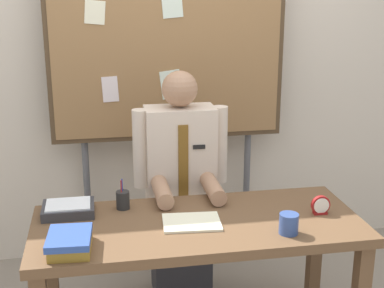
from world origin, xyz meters
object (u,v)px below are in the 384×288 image
book_stack (70,242)px  pen_holder (123,200)px  bulletin_board (168,51)px  open_notebook (192,222)px  coffee_mug (289,224)px  desk_clock (321,206)px  paper_tray (68,209)px  person (181,196)px  desk (198,239)px

book_stack → pen_holder: 0.50m
bulletin_board → open_notebook: (-0.04, -1.04, -0.71)m
open_notebook → coffee_mug: size_ratio=2.86×
open_notebook → desk_clock: 0.67m
paper_tray → person: bearing=28.2°
book_stack → pen_holder: size_ratio=1.62×
desk → coffee_mug: 0.47m
desk_clock → bulletin_board: bearing=121.0°
open_notebook → pen_holder: pen_holder is taller
open_notebook → paper_tray: (-0.60, 0.22, 0.02)m
desk → paper_tray: size_ratio=6.26×
paper_tray → desk: bearing=-17.8°
book_stack → coffee_mug: size_ratio=2.63×
desk → bulletin_board: bulletin_board is taller
desk → coffee_mug: size_ratio=16.53×
desk → desk_clock: 0.65m
book_stack → pen_holder: pen_holder is taller
desk_clock → book_stack: bearing=-172.0°
bulletin_board → pen_holder: bulletin_board is taller
person → desk_clock: bearing=-42.0°
desk → person: 0.54m
open_notebook → pen_holder: 0.40m
desk → paper_tray: 0.68m
open_notebook → paper_tray: bearing=159.5°
coffee_mug → book_stack: bearing=179.5°
coffee_mug → bulletin_board: bearing=107.7°
desk → book_stack: 0.66m
desk → book_stack: book_stack is taller
book_stack → paper_tray: 0.40m
book_stack → pen_holder: bearing=58.9°
bulletin_board → book_stack: 1.53m
desk → book_stack: size_ratio=6.29×
person → bulletin_board: bulletin_board is taller
pen_holder → coffee_mug: bearing=-30.1°
person → pen_holder: (-0.36, -0.32, 0.13)m
pen_holder → paper_tray: bearing=-175.6°
book_stack → paper_tray: (-0.02, 0.40, -0.01)m
desk → person: (0.00, 0.54, 0.01)m
desk → pen_holder: size_ratio=10.17×
desk → desk_clock: desk_clock is taller
open_notebook → book_stack: bearing=-162.6°
person → open_notebook: 0.57m
person → pen_holder: person is taller
paper_tray → pen_holder: bearing=4.4°
pen_holder → desk: bearing=-32.3°
desk → open_notebook: bearing=-150.6°
open_notebook → paper_tray: paper_tray is taller
book_stack → open_notebook: 0.60m
book_stack → desk_clock: bearing=8.0°
pen_holder → paper_tray: 0.28m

